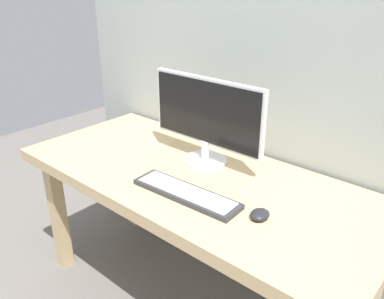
{
  "coord_description": "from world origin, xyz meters",
  "views": [
    {
      "loc": [
        1.03,
        -1.2,
        1.58
      ],
      "look_at": [
        -0.01,
        0.0,
        0.86
      ],
      "focal_mm": 37.17,
      "sensor_mm": 36.0,
      "label": 1
    }
  ],
  "objects": [
    {
      "name": "mouse",
      "position": [
        0.41,
        -0.1,
        0.76
      ],
      "size": [
        0.08,
        0.09,
        0.03
      ],
      "primitive_type": "ellipsoid",
      "rotation": [
        0.0,
        0.0,
        0.08
      ],
      "color": "#232328",
      "rests_on": "desk"
    },
    {
      "name": "desk",
      "position": [
        0.0,
        0.0,
        0.66
      ],
      "size": [
        1.72,
        0.75,
        0.74
      ],
      "color": "tan",
      "rests_on": "ground_plane"
    },
    {
      "name": "keyboard_primary",
      "position": [
        0.09,
        -0.16,
        0.75
      ],
      "size": [
        0.48,
        0.15,
        0.02
      ],
      "color": "#333338",
      "rests_on": "desk"
    },
    {
      "name": "monitor",
      "position": [
        -0.05,
        0.14,
        0.97
      ],
      "size": [
        0.6,
        0.21,
        0.41
      ],
      "color": "silver",
      "rests_on": "desk"
    }
  ]
}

